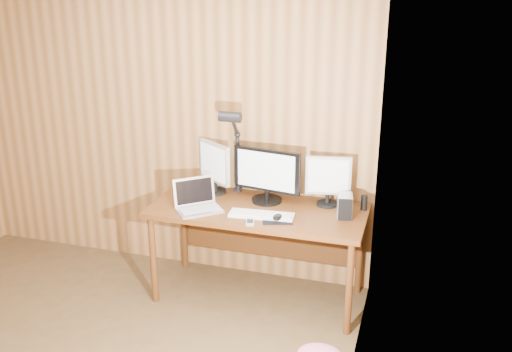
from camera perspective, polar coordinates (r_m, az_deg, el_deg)
The scene contains 12 objects.
desk at distance 4.35m, azimuth 0.46°, elevation -4.36°, with size 1.60×0.70×0.75m.
monitor_center at distance 4.29m, azimuth 1.09°, elevation 0.12°, with size 0.53×0.23×0.42m.
monitor_left at distance 4.48m, azimuth -4.17°, elevation 0.96°, with size 0.32×0.23×0.41m.
monitor_right at distance 4.25m, azimuth 7.23°, elevation -0.37°, with size 0.34×0.16×0.38m.
laptop at distance 4.23m, azimuth -5.92°, elevation -2.59°, with size 0.40×0.39×0.23m.
keyboard at distance 4.10m, azimuth 0.56°, elevation -3.90°, with size 0.48×0.18×0.02m.
mousepad at distance 4.04m, azimuth 2.16°, elevation -4.39°, with size 0.21×0.17×0.00m, color black.
mouse at distance 4.03m, azimuth 2.16°, elevation -4.13°, with size 0.07×0.11×0.04m, color black.
hard_drive at distance 4.11m, azimuth 8.86°, elevation -2.97°, with size 0.13×0.17×0.17m.
phone at distance 3.99m, azimuth -0.60°, elevation -4.62°, with size 0.08×0.12×0.02m.
speaker at distance 4.26m, azimuth 10.75°, elevation -2.64°, with size 0.05×0.05×0.11m, color black.
desk_lamp at distance 4.35m, azimuth -2.25°, elevation 3.65°, with size 0.17×0.24×0.73m.
Camera 1 is at (2.04, -2.12, 2.38)m, focal length 40.00 mm.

